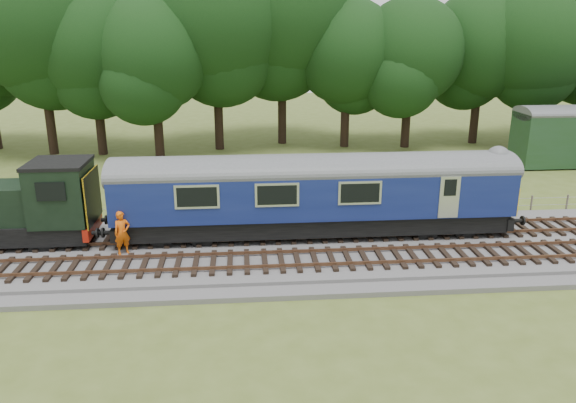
{
  "coord_description": "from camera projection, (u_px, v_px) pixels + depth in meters",
  "views": [
    {
      "loc": [
        0.6,
        -22.91,
        9.76
      ],
      "look_at": [
        2.64,
        1.4,
        2.0
      ],
      "focal_mm": 35.0,
      "sensor_mm": 36.0,
      "label": 1
    }
  ],
  "objects": [
    {
      "name": "track_south",
      "position": [
        230.0,
        262.0,
        23.03
      ],
      "size": [
        67.2,
        2.4,
        0.21
      ],
      "color": "black",
      "rests_on": "ballast"
    },
    {
      "name": "fence",
      "position": [
        232.0,
        222.0,
        28.94
      ],
      "size": [
        64.0,
        0.12,
        1.0
      ],
      "primitive_type": null,
      "color": "#6B6054",
      "rests_on": "ground"
    },
    {
      "name": "shunter_loco",
      "position": [
        0.0,
        209.0,
        24.6
      ],
      "size": [
        8.91,
        2.6,
        3.38
      ],
      "color": "black",
      "rests_on": "ground"
    },
    {
      "name": "tree_line",
      "position": [
        235.0,
        149.0,
        45.56
      ],
      "size": [
        70.0,
        8.0,
        18.0
      ],
      "primitive_type": null,
      "color": "black",
      "rests_on": "ground"
    },
    {
      "name": "dmu_railcar",
      "position": [
        315.0,
        188.0,
        25.52
      ],
      "size": [
        18.05,
        2.86,
        3.88
      ],
      "color": "black",
      "rests_on": "ground"
    },
    {
      "name": "worker",
      "position": [
        122.0,
        233.0,
        23.75
      ],
      "size": [
        0.82,
        0.73,
        1.89
      ],
      "primitive_type": "imported",
      "rotation": [
        0.0,
        0.0,
        0.5
      ],
      "color": "#E65B0C",
      "rests_on": "ballast"
    },
    {
      "name": "ground",
      "position": [
        231.0,
        256.0,
        24.67
      ],
      "size": [
        120.0,
        120.0,
        0.0
      ],
      "primitive_type": "plane",
      "color": "#4E5D22",
      "rests_on": "ground"
    },
    {
      "name": "ballast",
      "position": [
        231.0,
        252.0,
        24.62
      ],
      "size": [
        70.0,
        7.0,
        0.35
      ],
      "primitive_type": "cube",
      "color": "#4C4C4F",
      "rests_on": "ground"
    },
    {
      "name": "track_north",
      "position": [
        231.0,
        236.0,
        25.87
      ],
      "size": [
        67.2,
        2.4,
        0.21
      ],
      "color": "black",
      "rests_on": "ballast"
    }
  ]
}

